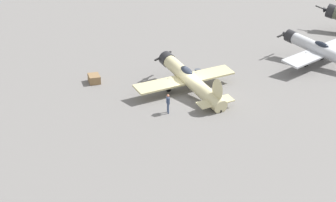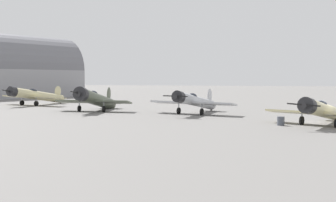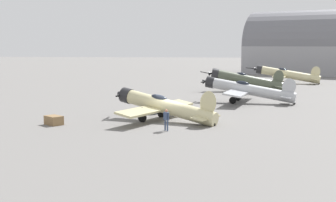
# 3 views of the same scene
# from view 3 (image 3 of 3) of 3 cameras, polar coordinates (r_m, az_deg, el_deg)

# --- Properties ---
(ground_plane) EXTENTS (400.00, 400.00, 0.00)m
(ground_plane) POSITION_cam_3_polar(r_m,az_deg,el_deg) (40.55, -0.00, -2.53)
(ground_plane) COLOR slate
(airplane_foreground) EXTENTS (9.63, 9.95, 3.13)m
(airplane_foreground) POSITION_cam_3_polar(r_m,az_deg,el_deg) (40.61, -0.58, -0.61)
(airplane_foreground) COLOR beige
(airplane_foreground) RESTS_ON ground_plane
(airplane_mid_apron) EXTENTS (10.89, 10.78, 3.07)m
(airplane_mid_apron) POSITION_cam_3_polar(r_m,az_deg,el_deg) (53.97, 9.69, 1.42)
(airplane_mid_apron) COLOR #B7BABF
(airplane_mid_apron) RESTS_ON ground_plane
(airplane_far_line) EXTENTS (12.12, 10.10, 3.61)m
(airplane_far_line) POSITION_cam_3_polar(r_m,az_deg,el_deg) (67.37, 9.49, 2.52)
(airplane_far_line) COLOR #4C5442
(airplane_far_line) RESTS_ON ground_plane
(airplane_outer_stand) EXTENTS (12.64, 11.94, 3.14)m
(airplane_outer_stand) POSITION_cam_3_polar(r_m,az_deg,el_deg) (82.39, 14.34, 3.23)
(airplane_outer_stand) COLOR beige
(airplane_outer_stand) RESTS_ON ground_plane
(ground_crew_mechanic) EXTENTS (0.49, 0.50, 1.70)m
(ground_crew_mechanic) POSITION_cam_3_polar(r_m,az_deg,el_deg) (35.95, -0.21, -2.09)
(ground_crew_mechanic) COLOR #384766
(ground_crew_mechanic) RESTS_ON ground_plane
(equipment_crate) EXTENTS (1.83, 1.76, 0.76)m
(equipment_crate) POSITION_cam_3_polar(r_m,az_deg,el_deg) (39.96, -13.93, -2.32)
(equipment_crate) COLOR olive
(equipment_crate) RESTS_ON ground_plane
(fuel_drum) EXTENTS (0.68, 0.68, 0.82)m
(fuel_drum) POSITION_cam_3_polar(r_m,az_deg,el_deg) (44.62, -1.67, -1.12)
(fuel_drum) COLOR #474C56
(fuel_drum) RESTS_ON ground_plane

